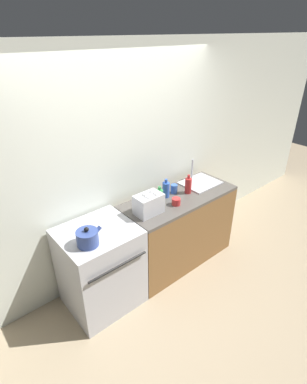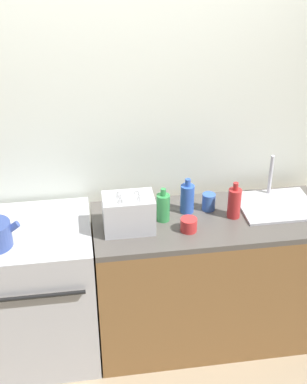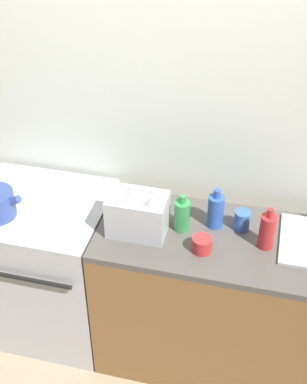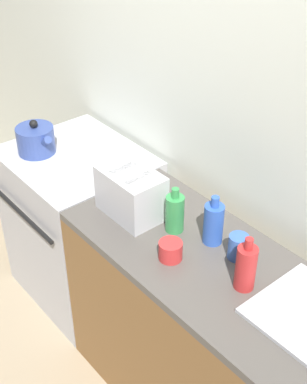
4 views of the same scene
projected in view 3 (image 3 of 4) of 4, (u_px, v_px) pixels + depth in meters
ground_plane at (129, 380)px, 3.10m from camera, size 12.00×12.00×0.00m
wall_back at (158, 124)px, 2.87m from camera, size 8.00×0.05×2.60m
stove at (47, 264)px, 3.18m from camera, size 0.74×0.69×0.94m
counter_block at (230, 304)px, 2.95m from camera, size 1.44×0.59×0.94m
toaster at (138, 214)px, 2.66m from camera, size 0.29×0.19×0.22m
bottle_green at (182, 215)px, 2.69m from camera, size 0.08×0.08×0.21m
bottle_blue at (216, 211)px, 2.71m from camera, size 0.08×0.08×0.23m
bottle_red at (267, 231)px, 2.58m from camera, size 0.08×0.08×0.23m
cup_red at (202, 244)px, 2.59m from camera, size 0.10×0.10×0.08m
cup_blue at (242, 220)px, 2.71m from camera, size 0.08×0.08×0.11m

